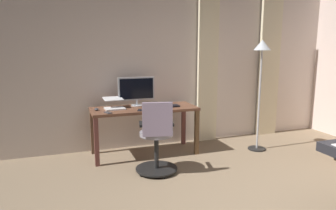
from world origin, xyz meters
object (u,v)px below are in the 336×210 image
(desk, at_px, (144,114))
(floor_lamp, at_px, (261,65))
(computer_mouse, at_px, (96,109))
(laptop, at_px, (114,105))
(cell_phone_by_monitor, at_px, (140,110))
(office_chair, at_px, (157,140))
(computer_keyboard, at_px, (167,106))
(computer_monitor, at_px, (136,90))
(cell_phone_face_up, at_px, (108,113))

(desk, relative_size, floor_lamp, 0.91)
(computer_mouse, bearing_deg, desk, 179.08)
(laptop, xyz_separation_m, cell_phone_by_monitor, (-0.33, 0.26, -0.05))
(floor_lamp, bearing_deg, office_chair, 12.35)
(computer_keyboard, bearing_deg, desk, -11.29)
(desk, bearing_deg, laptop, -8.99)
(computer_monitor, height_order, computer_mouse, computer_monitor)
(computer_keyboard, relative_size, laptop, 1.04)
(computer_monitor, distance_m, computer_keyboard, 0.54)
(cell_phone_face_up, xyz_separation_m, floor_lamp, (-2.36, 0.18, 0.62))
(computer_monitor, distance_m, laptop, 0.44)
(computer_keyboard, bearing_deg, cell_phone_by_monitor, 14.98)
(computer_keyboard, xyz_separation_m, cell_phone_by_monitor, (0.45, 0.12, -0.01))
(computer_monitor, xyz_separation_m, cell_phone_by_monitor, (0.04, 0.38, -0.25))
(computer_mouse, bearing_deg, computer_monitor, -164.06)
(desk, xyz_separation_m, computer_keyboard, (-0.34, 0.07, 0.11))
(computer_monitor, xyz_separation_m, cell_phone_face_up, (0.51, 0.41, -0.25))
(office_chair, height_order, computer_keyboard, office_chair)
(laptop, distance_m, cell_phone_face_up, 0.32)
(office_chair, relative_size, cell_phone_face_up, 6.78)
(computer_monitor, bearing_deg, computer_keyboard, 147.22)
(computer_mouse, bearing_deg, cell_phone_by_monitor, 161.66)
(computer_monitor, xyz_separation_m, floor_lamp, (-1.85, 0.59, 0.37))
(desk, relative_size, cell_phone_face_up, 11.08)
(computer_monitor, distance_m, cell_phone_face_up, 0.70)
(computer_keyboard, xyz_separation_m, floor_lamp, (-1.44, 0.33, 0.61))
(office_chair, relative_size, computer_keyboard, 2.55)
(cell_phone_face_up, xyz_separation_m, cell_phone_by_monitor, (-0.47, -0.02, 0.00))
(office_chair, relative_size, cell_phone_by_monitor, 6.78)
(computer_keyboard, xyz_separation_m, laptop, (0.78, -0.14, 0.05))
(computer_monitor, height_order, cell_phone_by_monitor, computer_monitor)
(computer_mouse, bearing_deg, computer_keyboard, 175.68)
(laptop, bearing_deg, cell_phone_by_monitor, 140.13)
(desk, height_order, cell_phone_face_up, cell_phone_face_up)
(computer_keyboard, bearing_deg, computer_monitor, -32.78)
(desk, distance_m, floor_lamp, 1.96)
(office_chair, distance_m, computer_keyboard, 0.87)
(office_chair, distance_m, cell_phone_by_monitor, 0.67)
(computer_keyboard, distance_m, computer_mouse, 1.05)
(computer_monitor, bearing_deg, floor_lamp, 162.31)
(computer_monitor, relative_size, laptop, 1.56)
(laptop, xyz_separation_m, cell_phone_face_up, (0.13, 0.28, -0.05))
(computer_mouse, bearing_deg, cell_phone_face_up, 120.75)
(floor_lamp, bearing_deg, cell_phone_face_up, -4.42)
(desk, xyz_separation_m, computer_monitor, (0.07, -0.19, 0.35))
(computer_monitor, height_order, computer_keyboard, computer_monitor)
(office_chair, height_order, laptop, office_chair)
(computer_keyboard, bearing_deg, computer_mouse, -4.32)
(office_chair, bearing_deg, computer_mouse, 142.31)
(office_chair, height_order, cell_phone_face_up, office_chair)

